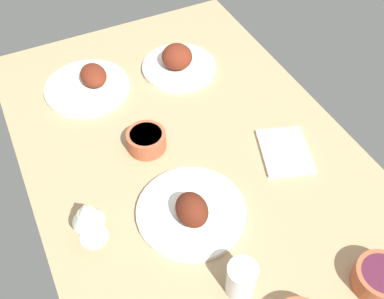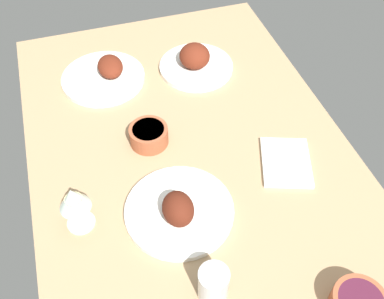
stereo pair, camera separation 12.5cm
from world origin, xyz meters
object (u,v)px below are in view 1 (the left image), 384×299
plate_near_viewer (178,62)px  wine_glass (87,215)px  plate_center_main (191,211)px  bowl_soup (146,140)px  plate_far_side (89,84)px  folded_napkin (285,151)px  water_tumbler (241,279)px  bowl_onions (380,278)px

plate_near_viewer → wine_glass: bearing=-42.6°
plate_center_main → plate_near_viewer: 58.78cm
plate_center_main → plate_near_viewer: bearing=158.3°
plate_near_viewer → wine_glass: size_ratio=1.77×
plate_center_main → bowl_soup: size_ratio=2.51×
plate_far_side → plate_near_viewer: (3.72, 29.98, 1.05)cm
wine_glass → folded_napkin: 57.93cm
water_tumbler → bowl_onions: bearing=65.5°
bowl_soup → folded_napkin: size_ratio=0.65×
wine_glass → folded_napkin: bearing=92.4°
plate_near_viewer → bowl_onions: size_ratio=2.11×
bowl_onions → folded_napkin: bowl_onions is taller
bowl_onions → water_tumbler: size_ratio=1.29×
plate_near_viewer → folded_napkin: bearing=13.6°
plate_near_viewer → folded_napkin: (47.30, 11.42, -2.25)cm
plate_far_side → folded_napkin: bearing=39.1°
plate_far_side → folded_napkin: 65.71cm
plate_far_side → bowl_onions: (93.10, 37.93, 1.24)cm
bowl_soup → plate_near_viewer: bearing=140.7°
plate_center_main → water_tumbler: 22.06cm
plate_near_viewer → water_tumbler: size_ratio=2.71×
plate_near_viewer → folded_napkin: plate_near_viewer is taller
plate_center_main → folded_napkin: plate_center_main is taller
plate_far_side → folded_napkin: plate_far_side is taller
bowl_soup → water_tumbler: water_tumbler is taller
plate_near_viewer → water_tumbler: 79.17cm
wine_glass → water_tumbler: size_ratio=1.53×
plate_center_main → plate_near_viewer: size_ratio=1.12×
water_tumbler → plate_near_viewer: bearing=165.2°
plate_near_viewer → bowl_soup: plate_near_viewer is taller
plate_far_side → water_tumbler: water_tumbler is taller
plate_center_main → water_tumbler: size_ratio=3.04×
plate_near_viewer → plate_center_main: bearing=-21.7°
bowl_onions → wine_glass: wine_glass is taller
plate_far_side → wine_glass: bearing=-16.4°
plate_center_main → plate_far_side: 58.93cm
plate_near_viewer → water_tumbler: (76.51, -20.27, 1.74)cm
plate_far_side → bowl_soup: plate_far_side is taller
wine_glass → bowl_soup: bearing=133.5°
wine_glass → bowl_onions: bearing=53.5°
bowl_onions → water_tumbler: (-12.87, -28.23, 1.55)cm
plate_far_side → plate_near_viewer: bearing=82.9°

